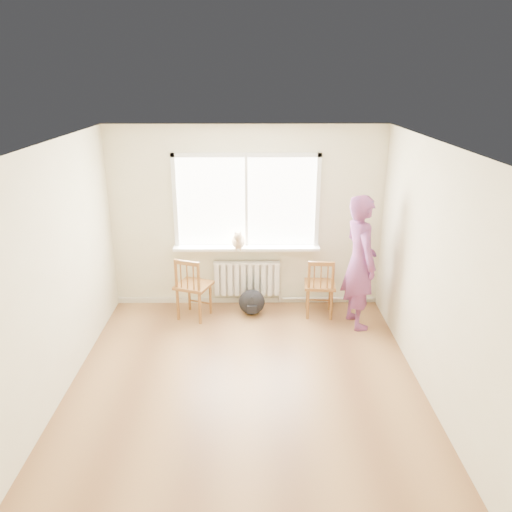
{
  "coord_description": "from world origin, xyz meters",
  "views": [
    {
      "loc": [
        0.09,
        -4.82,
        3.33
      ],
      "look_at": [
        0.13,
        1.2,
        1.14
      ],
      "focal_mm": 35.0,
      "sensor_mm": 36.0,
      "label": 1
    }
  ],
  "objects_px": {
    "cat": "(238,240)",
    "backpack": "(252,302)",
    "chair_right": "(320,287)",
    "chair_left": "(192,288)",
    "person": "(360,262)"
  },
  "relations": [
    {
      "from": "chair_right",
      "to": "cat",
      "type": "bearing_deg",
      "value": -8.76
    },
    {
      "from": "backpack",
      "to": "chair_right",
      "type": "bearing_deg",
      "value": -3.44
    },
    {
      "from": "chair_right",
      "to": "person",
      "type": "relative_size",
      "value": 0.48
    },
    {
      "from": "cat",
      "to": "backpack",
      "type": "bearing_deg",
      "value": -48.35
    },
    {
      "from": "chair_left",
      "to": "backpack",
      "type": "distance_m",
      "value": 0.9
    },
    {
      "from": "chair_left",
      "to": "chair_right",
      "type": "xyz_separation_m",
      "value": [
        1.84,
        0.06,
        -0.02
      ]
    },
    {
      "from": "chair_left",
      "to": "chair_right",
      "type": "distance_m",
      "value": 1.84
    },
    {
      "from": "chair_right",
      "to": "person",
      "type": "xyz_separation_m",
      "value": [
        0.49,
        -0.26,
        0.49
      ]
    },
    {
      "from": "chair_left",
      "to": "backpack",
      "type": "height_order",
      "value": "chair_left"
    },
    {
      "from": "chair_left",
      "to": "person",
      "type": "distance_m",
      "value": 2.38
    },
    {
      "from": "cat",
      "to": "backpack",
      "type": "height_order",
      "value": "cat"
    },
    {
      "from": "backpack",
      "to": "person",
      "type": "bearing_deg",
      "value": -12.14
    },
    {
      "from": "chair_right",
      "to": "person",
      "type": "distance_m",
      "value": 0.74
    },
    {
      "from": "chair_left",
      "to": "person",
      "type": "xyz_separation_m",
      "value": [
        2.33,
        -0.2,
        0.47
      ]
    },
    {
      "from": "chair_left",
      "to": "cat",
      "type": "bearing_deg",
      "value": -131.79
    }
  ]
}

